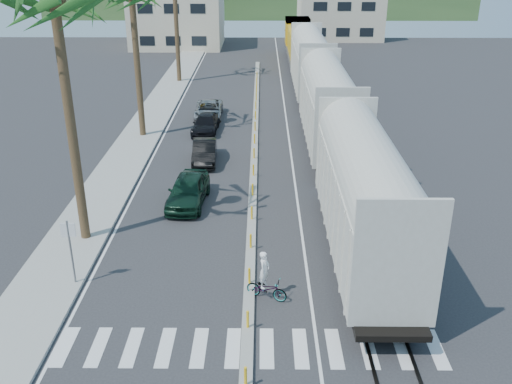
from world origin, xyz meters
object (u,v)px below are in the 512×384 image
(street_sign, at_px, (70,244))
(car_lead, at_px, (188,190))
(cyclist, at_px, (266,284))
(car_second, at_px, (205,152))

(street_sign, xyz_separation_m, car_lead, (3.79, 8.17, -1.16))
(street_sign, bearing_deg, cyclist, -6.47)
(car_second, distance_m, cyclist, 16.06)
(car_second, height_order, cyclist, cyclist)
(car_second, bearing_deg, car_lead, -95.24)
(street_sign, height_order, car_second, street_sign)
(street_sign, relative_size, car_lead, 0.61)
(car_lead, xyz_separation_m, car_second, (0.30, 6.50, -0.11))
(car_second, relative_size, cyclist, 2.02)
(street_sign, xyz_separation_m, car_second, (4.09, 14.67, -1.27))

